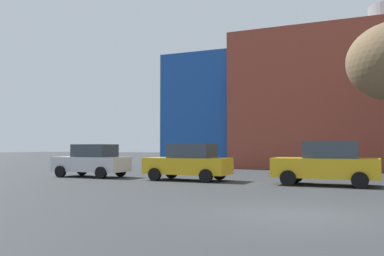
% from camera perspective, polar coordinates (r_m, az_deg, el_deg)
% --- Properties ---
extents(ground_plane, '(200.00, 200.00, 0.00)m').
position_cam_1_polar(ground_plane, '(10.68, 13.83, -11.45)').
color(ground_plane, '#2D3033').
extents(parked_car_0, '(4.14, 2.03, 1.79)m').
position_cam_1_polar(parked_car_0, '(23.53, -13.58, -4.40)').
color(parked_car_0, silver).
rests_on(parked_car_0, ground_plane).
extents(parked_car_1, '(4.18, 2.05, 1.81)m').
position_cam_1_polar(parked_car_1, '(20.52, -0.44, -4.72)').
color(parked_car_1, gold).
rests_on(parked_car_1, ground_plane).
extents(parked_car_2, '(4.39, 2.15, 1.90)m').
position_cam_1_polar(parked_car_2, '(18.82, 18.05, -4.64)').
color(parked_car_2, gold).
rests_on(parked_car_2, ground_plane).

